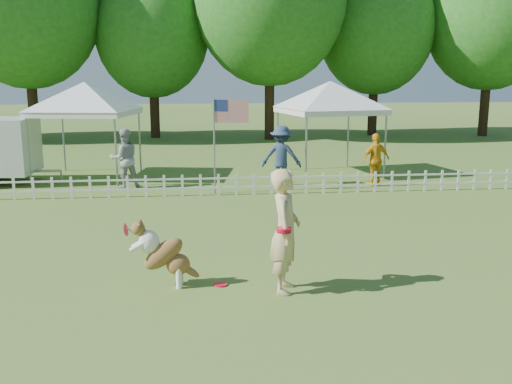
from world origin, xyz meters
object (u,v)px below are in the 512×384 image
canopy_tent_right (329,129)px  canopy_tent_left (87,132)px  spectator_b (281,156)px  dog (165,254)px  flag_pole (214,146)px  spectator_c (376,160)px  handler (285,231)px  spectator_a (125,159)px  frisbee_on_turf (221,284)px

canopy_tent_right → canopy_tent_left: bearing=168.3°
spectator_b → canopy_tent_right: bearing=-119.4°
dog → flag_pole: bearing=86.2°
dog → spectator_c: size_ratio=0.67×
canopy_tent_left → spectator_c: size_ratio=1.89×
canopy_tent_left → canopy_tent_right: 7.92m
handler → spectator_c: size_ratio=1.20×
spectator_b → spectator_c: size_ratio=1.15×
canopy_tent_right → spectator_a: bearing=-176.4°
handler → spectator_a: bearing=34.7°
dog → flag_pole: size_ratio=0.40×
canopy_tent_left → canopy_tent_right: canopy_tent_right is taller
dog → spectator_a: 8.48m
dog → flag_pole: 7.33m
handler → canopy_tent_right: (3.12, 10.36, 0.56)m
flag_pole → spectator_a: (-2.62, 1.12, -0.46)m
spectator_a → handler: bearing=92.6°
flag_pole → spectator_a: size_ratio=1.53×
canopy_tent_left → spectator_a: canopy_tent_left is taller
handler → frisbee_on_turf: size_ratio=8.43×
spectator_c → spectator_a: bearing=-18.9°
spectator_b → canopy_tent_left: bearing=-4.7°
frisbee_on_turf → canopy_tent_right: canopy_tent_right is taller
dog → spectator_c: spectator_c is taller
handler → spectator_b: (1.21, 8.40, -0.05)m
handler → spectator_a: 9.36m
flag_pole → spectator_b: (2.03, 0.81, -0.43)m
dog → flag_pole: flag_pole is taller
spectator_a → dog: bearing=81.8°
frisbee_on_turf → spectator_b: bearing=74.8°
frisbee_on_turf → canopy_tent_left: size_ratio=0.08×
frisbee_on_turf → spectator_c: size_ratio=0.14×
handler → canopy_tent_left: canopy_tent_left is taller
dog → spectator_c: bearing=57.4°
spectator_b → flag_pole: bearing=36.5°
frisbee_on_turf → spectator_a: bearing=106.3°
canopy_tent_left → spectator_c: (8.86, -2.31, -0.71)m
dog → spectator_b: bearing=73.5°
dog → flag_pole: (1.04, 7.21, 0.81)m
canopy_tent_right → spectator_b: 2.80m
canopy_tent_left → spectator_b: 6.41m
frisbee_on_turf → flag_pole: 7.38m
dog → frisbee_on_turf: 1.02m
handler → canopy_tent_left: size_ratio=0.64×
handler → spectator_c: (4.06, 8.21, -0.16)m
canopy_tent_left → flag_pole: canopy_tent_left is taller
canopy_tent_right → spectator_c: bearing=-77.1°
spectator_a → spectator_b: (4.65, -0.31, 0.04)m
dog → canopy_tent_right: 11.20m
handler → canopy_tent_left: 11.58m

